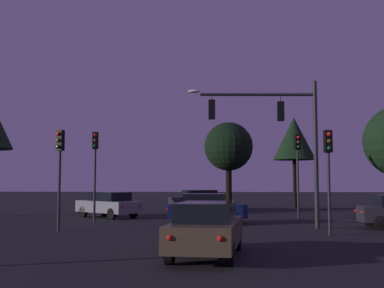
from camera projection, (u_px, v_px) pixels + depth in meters
name	position (u px, v px, depth m)	size (l,w,h in m)	color
ground_plane	(200.00, 217.00, 29.83)	(168.00, 168.00, 0.00)	black
traffic_signal_mast_arm	(279.00, 127.00, 22.50)	(5.97, 0.68, 6.77)	#232326
traffic_light_corner_left	(60.00, 159.00, 21.10)	(0.36, 0.39, 4.35)	#232326
traffic_light_corner_right	(329.00, 160.00, 19.50)	(0.34, 0.37, 4.17)	#232326
traffic_light_median	(95.00, 159.00, 25.67)	(0.33, 0.37, 4.74)	#232326
traffic_light_far_side	(298.00, 159.00, 28.54)	(0.36, 0.38, 4.89)	#232326
car_nearside_lane	(207.00, 228.00, 13.71)	(2.12, 4.74, 1.52)	#473828
car_crossing_left	(206.00, 208.00, 24.70)	(4.08, 2.09, 1.52)	#0F1947
car_far_lane	(199.00, 199.00, 37.57)	(4.46, 3.95, 1.52)	#232328
car_parked_lot	(108.00, 204.00, 29.10)	(4.41, 4.08, 1.52)	gray
tree_center_horizon	(229.00, 147.00, 32.59)	(3.25, 3.25, 6.11)	black
tree_right_cluster	(294.00, 139.00, 41.11)	(3.55, 3.55, 7.61)	black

